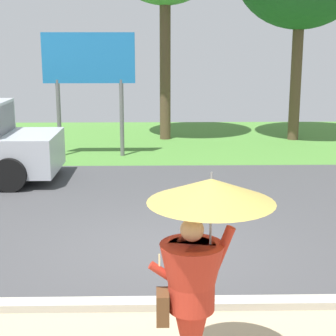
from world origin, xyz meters
The scene contains 3 objects.
ground_plane centered at (0.00, 2.95, -0.05)m, with size 40.00×22.00×0.20m.
monk_pedestrian centered at (0.30, -3.57, 1.17)m, with size 1.17×1.17×2.13m.
roadside_billboard centered at (-1.97, 7.32, 2.55)m, with size 2.60×0.12×3.50m.
Camera 1 is at (-0.07, -8.26, 3.27)m, focal length 58.25 mm.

